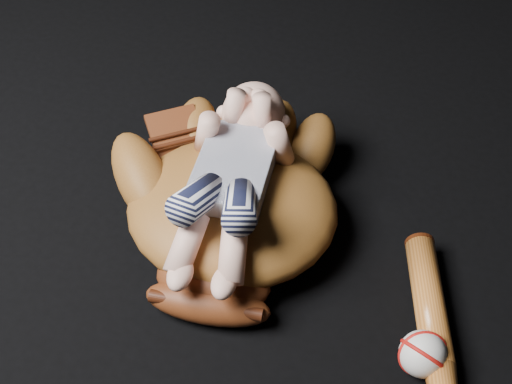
# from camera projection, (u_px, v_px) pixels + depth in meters

# --- Properties ---
(baseball_glove) EXTENTS (0.48, 0.52, 0.14)m
(baseball_glove) POSITION_uv_depth(u_px,v_px,m) (232.00, 201.00, 1.07)
(baseball_glove) COLOR brown
(baseball_glove) RESTS_ON ground
(newborn_baby) EXTENTS (0.23, 0.40, 0.15)m
(newborn_baby) POSITION_uv_depth(u_px,v_px,m) (229.00, 179.00, 1.02)
(newborn_baby) COLOR #F2B39C
(newborn_baby) RESTS_ON baseball_glove
(baseball) EXTENTS (0.07, 0.07, 0.06)m
(baseball) POSITION_uv_depth(u_px,v_px,m) (423.00, 354.00, 0.94)
(baseball) COLOR white
(baseball) RESTS_ON ground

